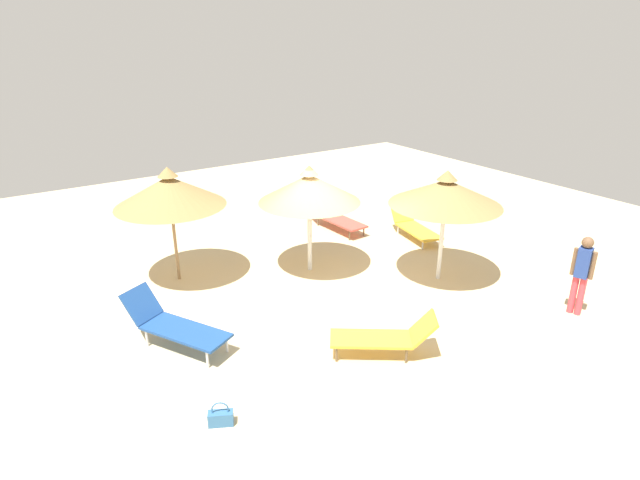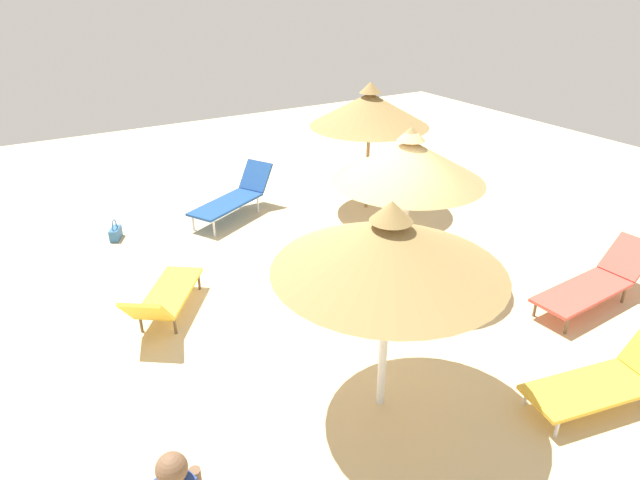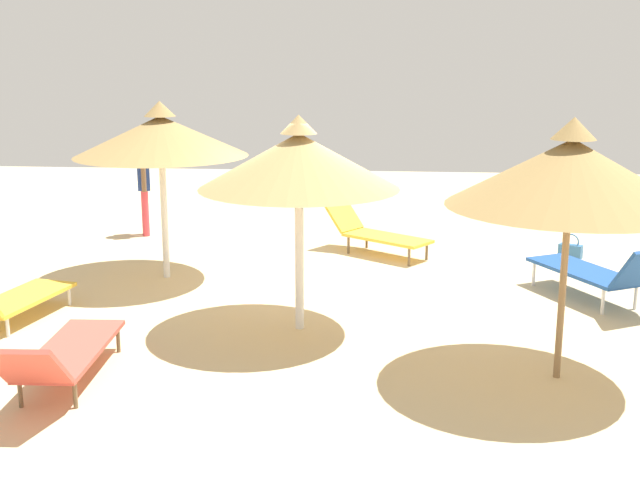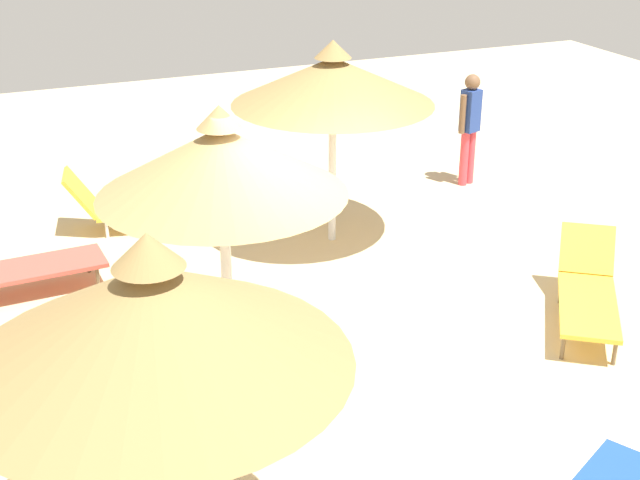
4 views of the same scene
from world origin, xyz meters
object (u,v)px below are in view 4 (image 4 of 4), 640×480
(parasol_umbrella_near_right, at_px, (153,316))
(person_standing_far_right, at_px, (470,123))
(parasol_umbrella_far_left, at_px, (333,81))
(parasol_umbrella_edge, at_px, (221,162))
(lounge_chair_back, at_px, (134,204))
(lounge_chair_near_left, at_px, (588,290))

(parasol_umbrella_near_right, relative_size, person_standing_far_right, 1.59)
(person_standing_far_right, bearing_deg, parasol_umbrella_near_right, -44.44)
(parasol_umbrella_far_left, bearing_deg, parasol_umbrella_near_right, -33.62)
(parasol_umbrella_edge, xyz_separation_m, person_standing_far_right, (-3.38, 4.82, -1.10))
(parasol_umbrella_edge, xyz_separation_m, parasol_umbrella_near_right, (2.84, -1.28, 0.09))
(parasol_umbrella_far_left, distance_m, lounge_chair_back, 3.21)
(parasol_umbrella_far_left, distance_m, lounge_chair_near_left, 3.90)
(parasol_umbrella_edge, xyz_separation_m, lounge_chair_back, (-3.61, -0.21, -1.71))
(parasol_umbrella_edge, bearing_deg, person_standing_far_right, 125.05)
(parasol_umbrella_near_right, bearing_deg, parasol_umbrella_edge, 155.71)
(lounge_chair_near_left, xyz_separation_m, lounge_chair_back, (-4.44, -3.97, -0.03))
(lounge_chair_near_left, bearing_deg, parasol_umbrella_far_left, -151.52)
(parasol_umbrella_near_right, distance_m, person_standing_far_right, 8.80)
(parasol_umbrella_edge, relative_size, lounge_chair_near_left, 1.40)
(lounge_chair_back, relative_size, person_standing_far_right, 1.18)
(lounge_chair_back, bearing_deg, parasol_umbrella_far_left, 59.35)
(parasol_umbrella_far_left, height_order, person_standing_far_right, parasol_umbrella_far_left)
(parasol_umbrella_edge, distance_m, parasol_umbrella_near_right, 3.12)
(lounge_chair_back, height_order, person_standing_far_right, person_standing_far_right)
(parasol_umbrella_near_right, height_order, person_standing_far_right, parasol_umbrella_near_right)
(parasol_umbrella_far_left, relative_size, person_standing_far_right, 1.54)
(parasol_umbrella_near_right, distance_m, lounge_chair_near_left, 5.72)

